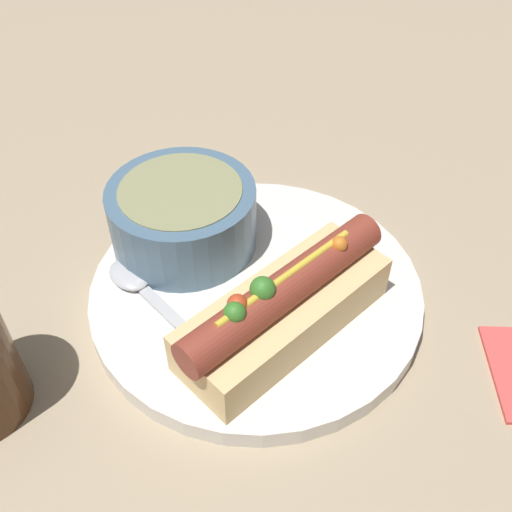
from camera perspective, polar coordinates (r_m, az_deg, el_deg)
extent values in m
plane|color=tan|center=(0.47, 0.00, -4.05)|extent=(4.00, 4.00, 0.00)
cylinder|color=white|center=(0.46, 0.00, -3.40)|extent=(0.25, 0.25, 0.02)
cube|color=#E5C17F|center=(0.41, 2.24, -5.62)|extent=(0.17, 0.11, 0.03)
cylinder|color=brown|center=(0.40, 2.34, -3.33)|extent=(0.17, 0.08, 0.03)
sphere|color=orange|center=(0.41, 7.94, 1.14)|extent=(0.01, 0.01, 0.01)
sphere|color=#387A28|center=(0.38, 0.64, -3.17)|extent=(0.02, 0.02, 0.02)
sphere|color=#387A28|center=(0.37, -2.04, -5.41)|extent=(0.01, 0.01, 0.01)
sphere|color=#C63F1E|center=(0.37, -1.78, -4.63)|extent=(0.01, 0.01, 0.01)
cylinder|color=gold|center=(0.39, 2.39, -2.10)|extent=(0.11, 0.04, 0.01)
cylinder|color=slate|center=(0.48, -6.97, 3.76)|extent=(0.12, 0.12, 0.05)
cylinder|color=#8C8E60|center=(0.46, -7.18, 5.67)|extent=(0.10, 0.10, 0.01)
cube|color=#B7B7BC|center=(0.43, -6.45, -7.30)|extent=(0.04, 0.11, 0.00)
ellipsoid|color=#B7B7BC|center=(0.47, -11.96, -1.74)|extent=(0.04, 0.04, 0.01)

